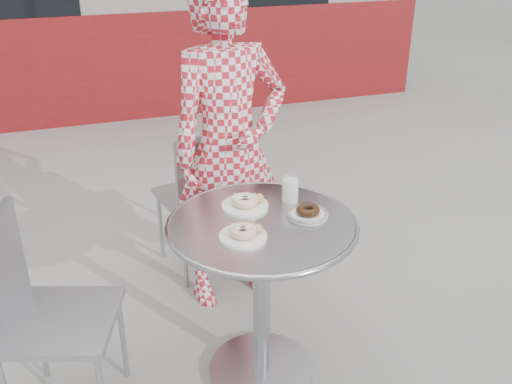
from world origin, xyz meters
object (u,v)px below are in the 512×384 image
object	(u,v)px
milk_cup	(290,189)
plate_far	(246,203)
plate_checker	(308,213)
seated_person	(229,149)
chair_far	(202,224)
chair_left	(64,356)
bistro_table	(262,263)
plate_near	(244,233)

from	to	relation	value
milk_cup	plate_far	bearing A→B (deg)	179.58
plate_checker	milk_cup	world-z (taller)	milk_cup
seated_person	plate_far	size ratio (longest dim) A/B	8.60
plate_far	plate_checker	bearing A→B (deg)	-35.86
seated_person	plate_far	xyz separation A→B (m)	(-0.08, -0.49, -0.04)
plate_far	milk_cup	bearing A→B (deg)	-0.42
chair_far	chair_left	world-z (taller)	chair_left
chair_far	plate_checker	distance (m)	1.07
plate_far	milk_cup	size ratio (longest dim) A/B	1.70
bistro_table	plate_near	distance (m)	0.24
chair_left	plate_near	world-z (taller)	chair_left
seated_person	chair_far	bearing A→B (deg)	98.13
chair_left	seated_person	size ratio (longest dim) A/B	0.53
chair_left	milk_cup	world-z (taller)	milk_cup
bistro_table	chair_left	bearing A→B (deg)	175.43
plate_checker	chair_left	bearing A→B (deg)	175.72
bistro_table	plate_checker	xyz separation A→B (m)	(0.18, -0.01, 0.20)
chair_left	bistro_table	bearing A→B (deg)	-76.04
plate_far	chair_far	bearing A→B (deg)	90.71
chair_left	plate_checker	size ratio (longest dim) A/B	5.29
plate_checker	plate_far	bearing A→B (deg)	144.14
chair_far	chair_left	distance (m)	1.14
plate_checker	plate_near	bearing A→B (deg)	-164.76
plate_near	seated_person	bearing A→B (deg)	77.52
milk_cup	plate_near	bearing A→B (deg)	-140.27
chair_left	seated_person	xyz separation A→B (m)	(0.85, 0.56, 0.54)
chair_left	milk_cup	size ratio (longest dim) A/B	7.76
chair_far	plate_near	bearing A→B (deg)	74.79
bistro_table	plate_checker	distance (m)	0.27
chair_far	seated_person	xyz separation A→B (m)	(0.09, -0.29, 0.54)
seated_person	plate_checker	distance (m)	0.65
seated_person	milk_cup	distance (m)	0.50
bistro_table	milk_cup	distance (m)	0.32
chair_far	seated_person	bearing A→B (deg)	95.71
bistro_table	seated_person	bearing A→B (deg)	84.79
plate_far	chair_left	bearing A→B (deg)	-174.41
bistro_table	plate_checker	bearing A→B (deg)	-3.06
milk_cup	plate_checker	bearing A→B (deg)	-84.05
seated_person	plate_checker	size ratio (longest dim) A/B	9.97
seated_person	plate_near	world-z (taller)	seated_person
chair_left	plate_checker	xyz separation A→B (m)	(0.97, -0.07, 0.50)
seated_person	plate_near	distance (m)	0.73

